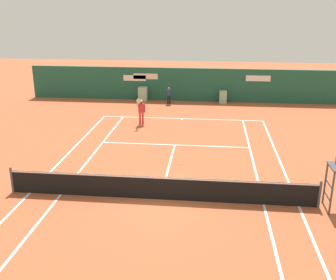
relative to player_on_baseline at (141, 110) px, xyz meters
name	(u,v)px	position (x,y,z in m)	size (l,w,h in m)	color
ground_plane	(162,193)	(2.47, -9.51, -0.94)	(80.00, 80.00, 0.01)	#B25633
tennis_net	(160,187)	(2.47, -10.08, -0.44)	(12.10, 0.10, 1.07)	#4C4C51
sponsor_back_wall	(187,85)	(2.42, 6.89, 0.29)	(25.00, 1.02, 2.56)	#1E5642
player_on_baseline	(141,110)	(0.00, 0.00, 0.00)	(0.49, 0.78, 1.80)	red
ball_kid_left_post	(169,94)	(1.16, 5.58, -0.20)	(0.43, 0.18, 1.30)	black
tennis_ball_mid_court	(248,145)	(6.40, -3.36, -0.91)	(0.07, 0.07, 0.07)	#CCE033
tennis_ball_by_sideline	(180,164)	(2.95, -6.46, -0.91)	(0.07, 0.07, 0.07)	#CCE033
tennis_ball_near_service_line	(70,161)	(-2.33, -6.69, -0.91)	(0.07, 0.07, 0.07)	#CCE033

